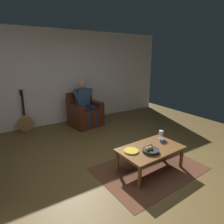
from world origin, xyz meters
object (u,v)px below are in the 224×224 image
armchair (85,114)px  guitar (26,122)px  wine_glass_near (161,133)px  decorative_dish (131,151)px  coffee_table (150,151)px  fruit_bowl (150,150)px  candle_jar (162,141)px  person_seated (85,102)px

armchair → guitar: (1.48, -0.41, -0.10)m
guitar → wine_glass_near: guitar is taller
wine_glass_near → decorative_dish: (0.78, 0.12, -0.09)m
wine_glass_near → coffee_table: bearing=24.0°
fruit_bowl → candle_jar: bearing=-159.4°
guitar → decorative_dish: bearing=111.4°
armchair → wine_glass_near: bearing=92.0°
decorative_dish → person_seated: bearing=-97.6°
decorative_dish → guitar: bearing=-68.6°
candle_jar → fruit_bowl: bearing=20.6°
coffee_table → guitar: 3.36m
guitar → person_seated: bearing=163.3°
wine_glass_near → decorative_dish: size_ratio=0.64×
coffee_table → decorative_dish: (0.35, -0.07, 0.06)m
armchair → guitar: bearing=-24.3°
decorative_dish → armchair: bearing=-97.4°
fruit_bowl → candle_jar: fruit_bowl is taller
guitar → fruit_bowl: bearing=114.3°
coffee_table → guitar: guitar is taller
coffee_table → fruit_bowl: size_ratio=4.17×
person_seated → coffee_table: bearing=81.8°
armchair → wine_glass_near: armchair is taller
wine_glass_near → candle_jar: bearing=52.3°
person_seated → candle_jar: size_ratio=15.42×
wine_glass_near → candle_jar: (0.10, 0.13, -0.07)m
guitar → decorative_dish: (-1.15, 2.94, 0.17)m
armchair → guitar: size_ratio=0.86×
fruit_bowl → decorative_dish: 0.30m
person_seated → wine_glass_near: size_ratio=8.30×
armchair → coffee_table: 2.59m
armchair → wine_glass_near: 2.45m
person_seated → coffee_table: 2.58m
wine_glass_near → decorative_dish: bearing=8.9°
guitar → fruit_bowl: guitar is taller
fruit_bowl → decorative_dish: fruit_bowl is taller
wine_glass_near → person_seated: bearing=-79.2°
candle_jar → decorative_dish: bearing=-0.8°
coffee_table → wine_glass_near: bearing=-156.0°
armchair → fruit_bowl: size_ratio=3.43×
guitar → fruit_bowl: size_ratio=4.00×
fruit_bowl → armchair: bearing=-91.6°
person_seated → decorative_dish: person_seated is taller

